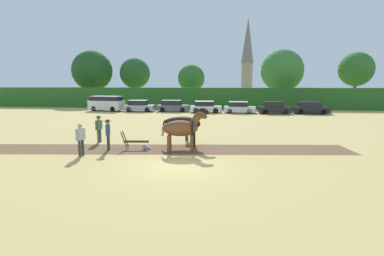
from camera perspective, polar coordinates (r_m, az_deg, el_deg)
The scene contains 23 objects.
ground_plane at distance 13.76m, azimuth -2.78°, elevation -7.32°, with size 240.00×240.00×0.00m, color tan.
plowed_furrow_strip at distance 17.91m, azimuth -15.42°, elevation -3.89°, with size 27.50×2.69×0.01m, color brown.
hedgerow at distance 45.37m, azimuth 4.48°, elevation 5.70°, with size 72.70×1.92×3.11m, color #286023.
tree_far_left at distance 56.75m, azimuth -18.47°, elevation 10.29°, with size 7.03×7.03×9.48m.
tree_left at distance 54.58m, azimuth -10.81°, elevation 10.19°, with size 5.31×5.31×8.17m.
tree_center_left at distance 51.35m, azimuth -0.14°, elevation 9.47°, with size 4.54×4.54×6.91m.
tree_center at distance 51.02m, azimuth 16.78°, elevation 10.41°, with size 6.76×6.76×9.16m.
tree_center_right at distance 54.39m, azimuth 28.79°, elevation 9.76°, with size 5.31×5.31×8.60m.
church_spire at distance 72.50m, azimuth 10.49°, elevation 13.10°, with size 2.87×2.87×18.63m.
draft_horse_lead_left at distance 16.21m, azimuth -1.86°, elevation -0.07°, with size 2.57×1.13×2.32m.
draft_horse_lead_right at distance 17.75m, azimuth -1.62°, elevation 0.80°, with size 2.90×1.17×2.40m.
plow at distance 17.45m, azimuth -10.15°, elevation -2.97°, with size 1.70×0.52×1.13m.
farmer_at_plow at distance 17.52m, azimuth -15.72°, elevation -0.76°, with size 0.44×0.65×1.74m.
farmer_beside_team at distance 19.67m, azimuth -1.02°, elevation 0.20°, with size 0.40×0.62×1.59m.
farmer_onlooker_left at distance 16.55m, azimuth -20.46°, elevation -1.67°, with size 0.33×0.65×1.69m.
farmer_onlooker_right at distance 20.08m, azimuth -17.32°, elevation 0.22°, with size 0.42×0.65×1.69m.
parked_van at distance 42.69m, azimuth -15.99°, elevation 4.55°, with size 4.90×2.59×2.04m.
parked_car_left at distance 40.87m, azimuth -10.05°, elevation 4.14°, with size 4.08×1.84×1.53m.
parked_car_center_left at distance 40.26m, azimuth -3.70°, elevation 4.18°, with size 4.32×1.85×1.53m.
parked_car_center at distance 38.77m, azimuth 2.58°, elevation 4.01°, with size 4.09×1.97×1.50m.
parked_car_center_right at distance 38.73m, azimuth 8.98°, elevation 3.87°, with size 4.01×1.91×1.46m.
parked_car_right at distance 38.72m, azimuth 15.37°, elevation 3.72°, with size 3.97×1.85×1.53m.
parked_car_far_right at distance 39.99m, azimuth 21.62°, elevation 3.57°, with size 4.29×1.75×1.51m.
Camera 1 is at (2.37, -13.02, 3.75)m, focal length 28.00 mm.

